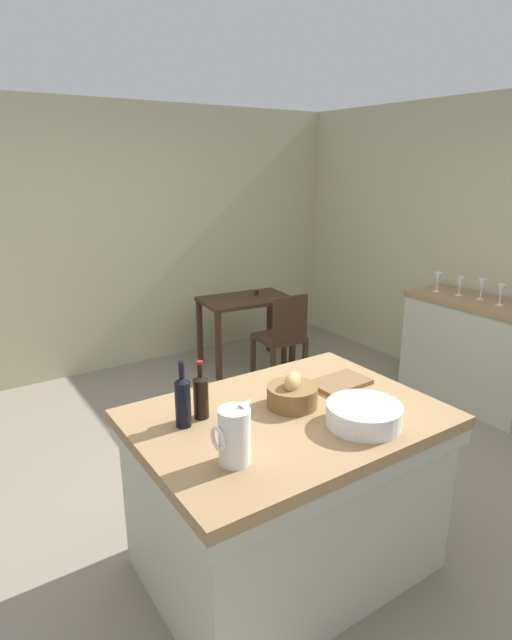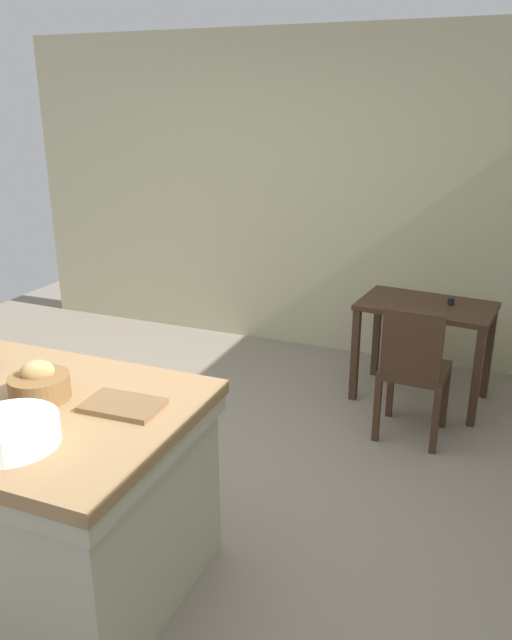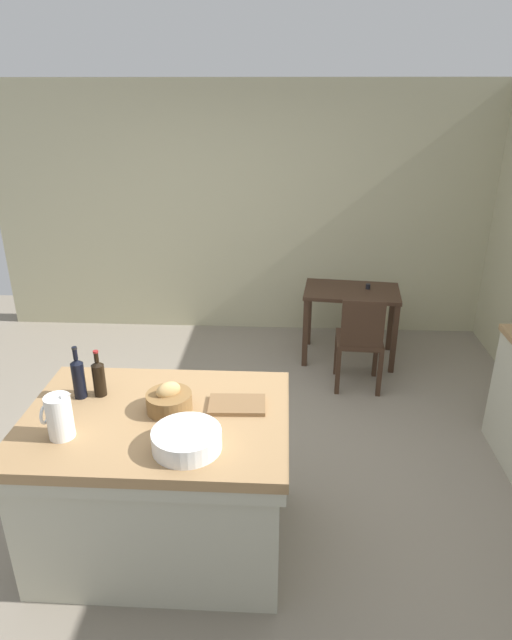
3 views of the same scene
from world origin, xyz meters
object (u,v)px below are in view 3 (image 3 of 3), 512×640
(writing_desk, at_px, (351,301))
(pitcher, at_px, (59,416))
(wine_bottle_amber, at_px, (78,377))
(wooden_chair, at_px, (360,339))
(cutting_board, at_px, (237,405))
(wash_bowl, at_px, (187,440))
(wine_bottle_dark, at_px, (99,377))
(island_table, at_px, (161,475))
(bread_basket, at_px, (169,400))

(writing_desk, bearing_deg, pitcher, -123.28)
(wine_bottle_amber, bearing_deg, wooden_chair, 43.04)
(wooden_chair, relative_size, cutting_board, 2.84)
(wooden_chair, relative_size, wash_bowl, 2.59)
(wash_bowl, distance_m, wine_bottle_dark, 0.76)
(island_table, xyz_separation_m, bread_basket, (0.07, 0.06, 0.47))
(pitcher, bearing_deg, wash_bowl, -5.61)
(writing_desk, height_order, cutting_board, cutting_board)
(wooden_chair, distance_m, bread_basket, 2.27)
(pitcher, xyz_separation_m, wash_bowl, (0.65, -0.06, -0.07))
(bread_basket, bearing_deg, wine_bottle_amber, 168.27)
(island_table, distance_m, bread_basket, 0.47)
(bread_basket, relative_size, wine_bottle_dark, 0.89)
(island_table, height_order, bread_basket, bread_basket)
(bread_basket, height_order, wine_bottle_dark, wine_bottle_dark)
(writing_desk, bearing_deg, island_table, -118.33)
(writing_desk, distance_m, pitcher, 3.25)
(pitcher, height_order, wash_bowl, pitcher)
(island_table, relative_size, cutting_board, 4.60)
(writing_desk, distance_m, wash_bowl, 2.99)
(island_table, distance_m, wash_bowl, 0.58)
(wooden_chair, xyz_separation_m, wine_bottle_dark, (-1.72, -1.68, 0.51))
(wine_bottle_dark, xyz_separation_m, wine_bottle_amber, (-0.11, -0.03, 0.01))
(pitcher, xyz_separation_m, wine_bottle_amber, (-0.04, 0.38, 0.01))
(wash_bowl, distance_m, wine_bottle_amber, 0.83)
(pitcher, bearing_deg, wine_bottle_amber, 95.69)
(cutting_board, xyz_separation_m, wine_bottle_amber, (-0.90, 0.06, 0.12))
(island_table, relative_size, wine_bottle_dark, 5.09)
(writing_desk, relative_size, cutting_board, 3.04)
(wooden_chair, bearing_deg, wine_bottle_amber, -136.96)
(cutting_board, bearing_deg, wash_bowl, -118.73)
(wine_bottle_dark, bearing_deg, wooden_chair, 44.28)
(island_table, distance_m, pitcher, 0.71)
(bread_basket, distance_m, cutting_board, 0.37)
(island_table, height_order, wooden_chair, wooden_chair)
(island_table, distance_m, cutting_board, 0.61)
(pitcher, distance_m, bread_basket, 0.57)
(wooden_chair, bearing_deg, bread_basket, -125.39)
(island_table, bearing_deg, wine_bottle_dark, 151.69)
(writing_desk, distance_m, wine_bottle_dark, 2.87)
(pitcher, relative_size, wine_bottle_amber, 0.87)
(writing_desk, bearing_deg, wooden_chair, -88.15)
(wash_bowl, bearing_deg, writing_desk, 67.96)
(wooden_chair, bearing_deg, wash_bowl, -117.84)
(pitcher, relative_size, bread_basket, 1.09)
(island_table, relative_size, wooden_chair, 1.62)
(bread_basket, bearing_deg, wooden_chair, 54.61)
(wash_bowl, xyz_separation_m, wine_bottle_amber, (-0.69, 0.45, 0.08))
(bread_basket, xyz_separation_m, wine_bottle_amber, (-0.54, 0.11, 0.07))
(island_table, xyz_separation_m, writing_desk, (1.34, 2.48, 0.13))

